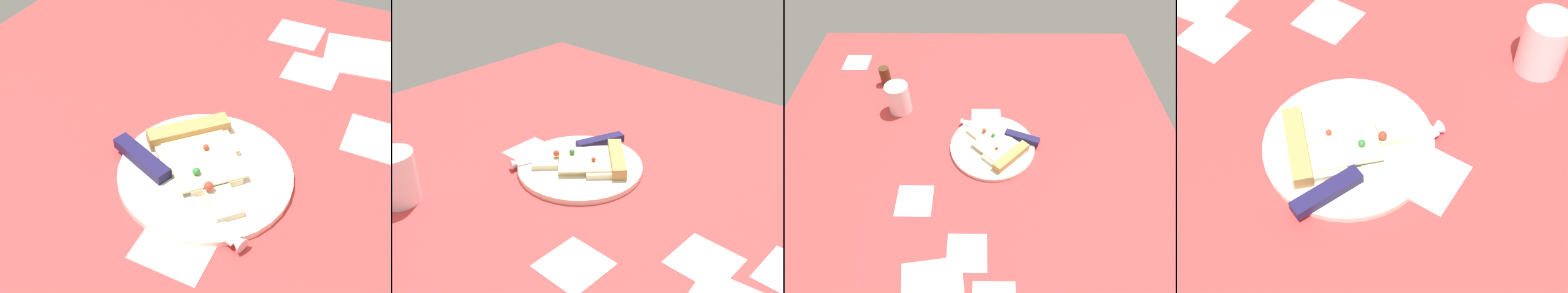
{
  "view_description": "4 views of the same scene",
  "coord_description": "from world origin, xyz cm",
  "views": [
    {
      "loc": [
        39.86,
        12.75,
        47.39
      ],
      "look_at": [
        -2.74,
        -7.89,
        2.76
      ],
      "focal_mm": 43.61,
      "sensor_mm": 36.0,
      "label": 1
    },
    {
      "loc": [
        -56.49,
        52.52,
        49.66
      ],
      "look_at": [
        0.36,
        -8.88,
        3.19
      ],
      "focal_mm": 45.29,
      "sensor_mm": 36.0,
      "label": 2
    },
    {
      "loc": [
        -62.97,
        -2.42,
        72.44
      ],
      "look_at": [
        -3.44,
        -2.02,
        3.62
      ],
      "focal_mm": 30.85,
      "sensor_mm": 36.0,
      "label": 3
    },
    {
      "loc": [
        26.47,
        -41.74,
        63.6
      ],
      "look_at": [
        3.01,
        -5.32,
        2.75
      ],
      "focal_mm": 51.52,
      "sensor_mm": 36.0,
      "label": 4
    }
  ],
  "objects": [
    {
      "name": "ground_plane",
      "position": [
        -0.02,
        0.02,
        -1.5
      ],
      "size": [
        120.12,
        120.12,
        3.0
      ],
      "color": "#D13838",
      "rests_on": "ground"
    },
    {
      "name": "plate",
      "position": [
        -0.78,
        -5.48,
        0.52
      ],
      "size": [
        23.8,
        23.8,
        1.04
      ],
      "primitive_type": "cylinder",
      "color": "silver",
      "rests_on": "ground_plane"
    },
    {
      "name": "pizza_slice",
      "position": [
        -2.6,
        -7.33,
        1.83
      ],
      "size": [
        17.82,
        17.82,
        2.5
      ],
      "rotation": [
        0.0,
        0.0,
        5.5
      ],
      "color": "beige",
      "rests_on": "plate"
    },
    {
      "name": "knife",
      "position": [
        3.31,
        -9.71,
        1.65
      ],
      "size": [
        10.75,
        23.1,
        2.45
      ],
      "rotation": [
        0.0,
        0.0,
        5.91
      ],
      "color": "silver",
      "rests_on": "plate"
    },
    {
      "name": "drinking_glass",
      "position": [
        14.99,
        23.03,
        4.69
      ],
      "size": [
        7.02,
        7.02,
        9.38
      ],
      "primitive_type": "cylinder",
      "color": "white",
      "rests_on": "ground_plane"
    }
  ]
}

